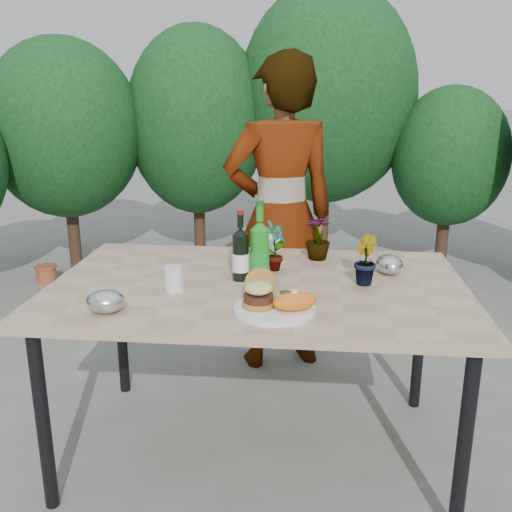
# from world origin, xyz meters

# --- Properties ---
(ground) EXTENTS (80.00, 80.00, 0.00)m
(ground) POSITION_xyz_m (0.00, 0.00, 0.00)
(ground) COLOR slate
(ground) RESTS_ON ground
(patio_table) EXTENTS (1.60, 1.00, 0.75)m
(patio_table) POSITION_xyz_m (0.00, 0.00, 0.69)
(patio_table) COLOR tan
(patio_table) RESTS_ON ground
(shrub_hedge) EXTENTS (6.97, 5.16, 2.34)m
(shrub_hedge) POSITION_xyz_m (0.15, 1.63, 1.17)
(shrub_hedge) COLOR #382316
(shrub_hedge) RESTS_ON ground
(dinner_plate) EXTENTS (0.28, 0.28, 0.01)m
(dinner_plate) POSITION_xyz_m (0.09, -0.30, 0.76)
(dinner_plate) COLOR white
(dinner_plate) RESTS_ON patio_table
(burger_stack) EXTENTS (0.11, 0.16, 0.11)m
(burger_stack) POSITION_xyz_m (0.03, -0.28, 0.81)
(burger_stack) COLOR #B7722D
(burger_stack) RESTS_ON dinner_plate
(sweet_potato) EXTENTS (0.17, 0.12, 0.06)m
(sweet_potato) POSITION_xyz_m (0.15, -0.32, 0.80)
(sweet_potato) COLOR orange
(sweet_potato) RESTS_ON dinner_plate
(grilled_veg) EXTENTS (0.08, 0.05, 0.03)m
(grilled_veg) POSITION_xyz_m (0.10, -0.20, 0.78)
(grilled_veg) COLOR olive
(grilled_veg) RESTS_ON dinner_plate
(wine_bottle) EXTENTS (0.07, 0.07, 0.28)m
(wine_bottle) POSITION_xyz_m (-0.07, 0.02, 0.85)
(wine_bottle) COLOR black
(wine_bottle) RESTS_ON patio_table
(sparkling_water) EXTENTS (0.08, 0.08, 0.31)m
(sparkling_water) POSITION_xyz_m (0.00, 0.04, 0.86)
(sparkling_water) COLOR #19891A
(sparkling_water) RESTS_ON patio_table
(plastic_cup) EXTENTS (0.07, 0.07, 0.09)m
(plastic_cup) POSITION_xyz_m (-0.30, -0.13, 0.80)
(plastic_cup) COLOR silver
(plastic_cup) RESTS_ON patio_table
(seedling_left) EXTENTS (0.12, 0.13, 0.21)m
(seedling_left) POSITION_xyz_m (0.05, 0.16, 0.85)
(seedling_left) COLOR #27561D
(seedling_left) RESTS_ON patio_table
(seedling_mid) EXTENTS (0.10, 0.12, 0.19)m
(seedling_mid) POSITION_xyz_m (0.41, 0.03, 0.85)
(seedling_mid) COLOR #23521C
(seedling_mid) RESTS_ON patio_table
(seedling_right) EXTENTS (0.13, 0.13, 0.19)m
(seedling_right) POSITION_xyz_m (0.23, 0.34, 0.85)
(seedling_right) COLOR #25531C
(seedling_right) RESTS_ON patio_table
(blue_bowl) EXTENTS (0.14, 0.14, 0.10)m
(blue_bowl) POSITION_xyz_m (0.01, 0.39, 0.80)
(blue_bowl) COLOR silver
(blue_bowl) RESTS_ON patio_table
(foil_packet_left) EXTENTS (0.14, 0.12, 0.08)m
(foil_packet_left) POSITION_xyz_m (-0.48, -0.36, 0.79)
(foil_packet_left) COLOR #B4B7BC
(foil_packet_left) RESTS_ON patio_table
(foil_packet_right) EXTENTS (0.14, 0.16, 0.08)m
(foil_packet_right) POSITION_xyz_m (0.52, 0.16, 0.79)
(foil_packet_right) COLOR #B9BBC0
(foil_packet_right) RESTS_ON patio_table
(person) EXTENTS (0.70, 0.58, 1.66)m
(person) POSITION_xyz_m (0.04, 0.83, 0.83)
(person) COLOR #A46552
(person) RESTS_ON ground
(terracotta_pot) EXTENTS (0.17, 0.17, 0.14)m
(terracotta_pot) POSITION_xyz_m (-1.88, 1.99, 0.07)
(terracotta_pot) COLOR #A5462A
(terracotta_pot) RESTS_ON ground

